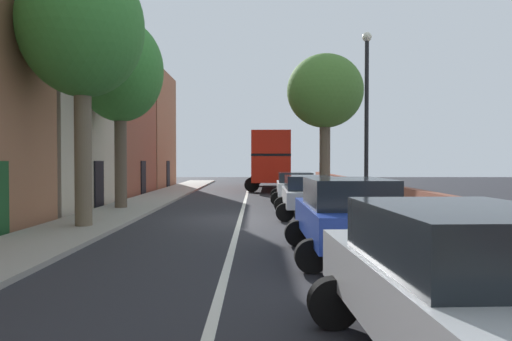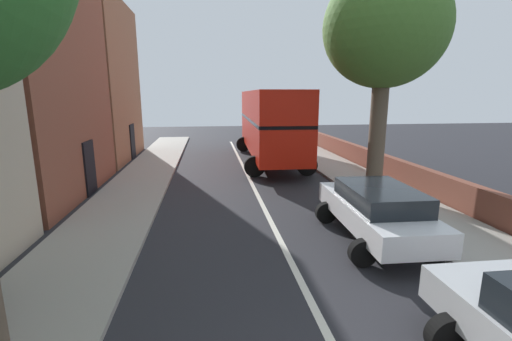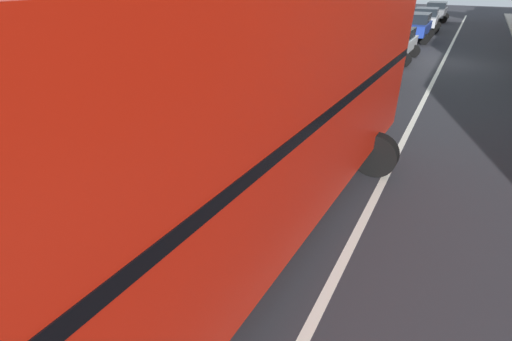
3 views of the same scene
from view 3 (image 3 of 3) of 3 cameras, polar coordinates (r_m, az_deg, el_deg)
name	(u,v)px [view 3 (image 3 of 3)]	position (r m, az deg, el deg)	size (l,w,h in m)	color
ground_plane	(443,62)	(22.42, 26.69, 14.60)	(84.00, 84.00, 0.00)	#28282D
road_centre_line	(443,62)	(22.42, 26.69, 14.61)	(0.16, 54.00, 0.01)	silver
sidewalk_right	(350,52)	(23.15, 14.27, 17.13)	(2.60, 60.00, 0.12)	#9E998E
boundary_wall_right	(326,42)	(23.52, 10.60, 18.81)	(0.36, 54.00, 1.06)	brown
double_decker_bus	(230,118)	(5.27, -3.95, 8.08)	(3.82, 11.35, 4.06)	red
parked_car_white_right_0	(367,62)	(16.53, 16.69, 15.61)	(2.52, 4.55, 1.53)	silver
parked_car_silver_right_1	(394,42)	(21.89, 20.36, 17.94)	(2.50, 4.38, 1.56)	#B7BABF
parked_car_silver_right_2	(425,18)	(34.27, 24.49, 20.47)	(2.57, 4.24, 1.68)	#B7BABF
parked_car_grey_right_3	(436,10)	(41.91, 25.84, 21.21)	(2.46, 4.57, 1.66)	slate
parked_car_blue_right_4	(415,25)	(28.96, 23.16, 19.75)	(2.46, 4.28, 1.73)	#1E389E
litter_bin_right	(381,24)	(31.99, 18.54, 20.56)	(0.55, 0.55, 1.10)	black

